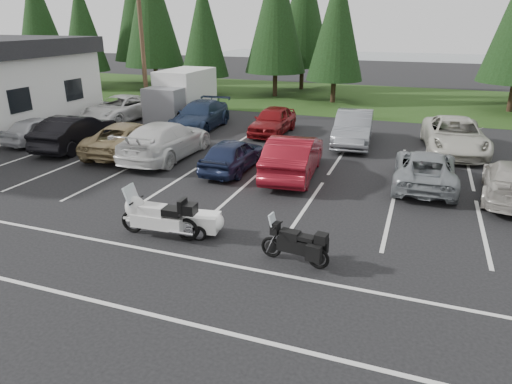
% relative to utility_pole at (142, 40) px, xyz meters
% --- Properties ---
extents(ground, '(120.00, 120.00, 0.00)m').
position_rel_utility_pole_xyz_m(ground, '(10.00, -12.00, -4.70)').
color(ground, black).
rests_on(ground, ground).
extents(grass_strip, '(80.00, 16.00, 0.01)m').
position_rel_utility_pole_xyz_m(grass_strip, '(10.00, 12.00, -4.69)').
color(grass_strip, '#1F3A12').
rests_on(grass_strip, ground).
extents(lake_water, '(70.00, 50.00, 0.02)m').
position_rel_utility_pole_xyz_m(lake_water, '(14.00, 43.00, -4.70)').
color(lake_water, slate).
rests_on(lake_water, ground).
extents(utility_pole, '(1.60, 0.26, 9.00)m').
position_rel_utility_pole_xyz_m(utility_pole, '(0.00, 0.00, 0.00)').
color(utility_pole, '#473321').
rests_on(utility_pole, ground).
extents(box_truck, '(2.40, 5.60, 2.90)m').
position_rel_utility_pole_xyz_m(box_truck, '(2.00, 0.50, -3.25)').
color(box_truck, silver).
rests_on(box_truck, ground).
extents(stall_markings, '(32.00, 16.00, 0.01)m').
position_rel_utility_pole_xyz_m(stall_markings, '(10.00, -10.00, -4.69)').
color(stall_markings, silver).
rests_on(stall_markings, ground).
extents(conifer_0, '(4.58, 4.58, 10.66)m').
position_rel_utility_pole_xyz_m(conifer_0, '(-18.00, 10.50, 1.53)').
color(conifer_0, '#332316').
rests_on(conifer_0, ground).
extents(conifer_1, '(3.96, 3.96, 9.22)m').
position_rel_utility_pole_xyz_m(conifer_1, '(-12.00, 9.20, 0.69)').
color(conifer_1, '#332316').
rests_on(conifer_1, ground).
extents(conifer_2, '(5.10, 5.10, 11.89)m').
position_rel_utility_pole_xyz_m(conifer_2, '(-6.00, 10.80, 2.25)').
color(conifer_2, '#332316').
rests_on(conifer_2, ground).
extents(conifer_3, '(3.87, 3.87, 9.02)m').
position_rel_utility_pole_xyz_m(conifer_3, '(-0.50, 9.40, 0.57)').
color(conifer_3, '#332316').
rests_on(conifer_3, ground).
extents(conifer_4, '(4.80, 4.80, 11.17)m').
position_rel_utility_pole_xyz_m(conifer_4, '(5.00, 10.90, 1.83)').
color(conifer_4, '#332316').
rests_on(conifer_4, ground).
extents(conifer_5, '(4.14, 4.14, 9.63)m').
position_rel_utility_pole_xyz_m(conifer_5, '(10.00, 9.60, 0.93)').
color(conifer_5, '#332316').
rests_on(conifer_5, ground).
extents(conifer_back_a, '(5.28, 5.28, 12.30)m').
position_rel_utility_pole_xyz_m(conifer_back_a, '(-10.00, 15.00, 2.49)').
color(conifer_back_a, '#332316').
rests_on(conifer_back_a, ground).
extents(conifer_back_b, '(4.97, 4.97, 11.58)m').
position_rel_utility_pole_xyz_m(conifer_back_b, '(6.00, 15.50, 2.07)').
color(conifer_back_b, '#332316').
rests_on(conifer_back_b, ground).
extents(car_near_0, '(1.63, 3.92, 1.33)m').
position_rel_utility_pole_xyz_m(car_near_0, '(-1.71, -7.32, -4.03)').
color(car_near_0, silver).
rests_on(car_near_0, ground).
extents(car_near_1, '(2.14, 5.02, 1.61)m').
position_rel_utility_pole_xyz_m(car_near_1, '(0.84, -7.61, -3.89)').
color(car_near_1, black).
rests_on(car_near_1, ground).
extents(car_near_2, '(2.91, 5.50, 1.47)m').
position_rel_utility_pole_xyz_m(car_near_2, '(3.86, -7.49, -3.96)').
color(car_near_2, '#917C54').
rests_on(car_near_2, ground).
extents(car_near_3, '(2.38, 5.68, 1.64)m').
position_rel_utility_pole_xyz_m(car_near_3, '(5.81, -7.55, -3.88)').
color(car_near_3, silver).
rests_on(car_near_3, ground).
extents(car_near_4, '(1.64, 4.00, 1.36)m').
position_rel_utility_pole_xyz_m(car_near_4, '(9.35, -8.26, -4.02)').
color(car_near_4, '#1A2341').
rests_on(car_near_4, ground).
extents(car_near_5, '(2.19, 5.14, 1.65)m').
position_rel_utility_pole_xyz_m(car_near_5, '(11.88, -8.05, -3.87)').
color(car_near_5, maroon).
rests_on(car_near_5, ground).
extents(car_near_6, '(2.31, 4.81, 1.32)m').
position_rel_utility_pole_xyz_m(car_near_6, '(16.83, -7.46, -4.04)').
color(car_near_6, gray).
rests_on(car_near_6, ground).
extents(car_far_0, '(2.92, 5.59, 1.50)m').
position_rel_utility_pole_xyz_m(car_far_0, '(-1.00, -1.51, -3.95)').
color(car_far_0, white).
rests_on(car_far_0, ground).
extents(car_far_1, '(2.48, 5.42, 1.54)m').
position_rel_utility_pole_xyz_m(car_far_1, '(4.65, -1.86, -3.93)').
color(car_far_1, '#1C2A46').
rests_on(car_far_1, ground).
extents(car_far_2, '(1.75, 4.32, 1.47)m').
position_rel_utility_pole_xyz_m(car_far_2, '(8.90, -1.55, -3.96)').
color(car_far_2, maroon).
rests_on(car_far_2, ground).
extents(car_far_3, '(2.12, 5.09, 1.64)m').
position_rel_utility_pole_xyz_m(car_far_3, '(13.35, -2.25, -3.88)').
color(car_far_3, slate).
rests_on(car_far_3, ground).
extents(car_far_4, '(3.12, 5.90, 1.58)m').
position_rel_utility_pole_xyz_m(car_far_4, '(18.03, -2.07, -3.91)').
color(car_far_4, beige).
rests_on(car_far_4, ground).
extents(touring_motorcycle, '(2.74, 0.96, 1.50)m').
position_rel_utility_pole_xyz_m(touring_motorcycle, '(9.76, -14.66, -3.95)').
color(touring_motorcycle, silver).
rests_on(touring_motorcycle, ground).
extents(cargo_trailer, '(1.53, 1.01, 0.66)m').
position_rel_utility_pole_xyz_m(cargo_trailer, '(10.87, -14.12, -4.37)').
color(cargo_trailer, white).
rests_on(cargo_trailer, ground).
extents(adventure_motorcycle, '(2.16, 0.99, 1.27)m').
position_rel_utility_pole_xyz_m(adventure_motorcycle, '(13.82, -14.80, -4.06)').
color(adventure_motorcycle, black).
rests_on(adventure_motorcycle, ground).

